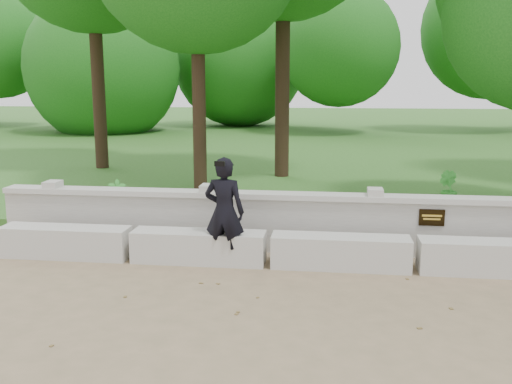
% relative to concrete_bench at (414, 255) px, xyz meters
% --- Properties ---
extents(ground, '(80.00, 80.00, 0.00)m').
position_rel_concrete_bench_xyz_m(ground, '(-0.00, -1.90, -0.22)').
color(ground, '#8E7657').
rests_on(ground, ground).
extents(lawn, '(40.00, 22.00, 0.25)m').
position_rel_concrete_bench_xyz_m(lawn, '(-0.00, 12.10, -0.10)').
color(lawn, '#2E591D').
rests_on(lawn, ground).
extents(concrete_bench, '(11.90, 0.45, 0.45)m').
position_rel_concrete_bench_xyz_m(concrete_bench, '(0.00, 0.00, 0.00)').
color(concrete_bench, beige).
rests_on(concrete_bench, ground).
extents(parapet_wall, '(12.50, 0.35, 0.90)m').
position_rel_concrete_bench_xyz_m(parapet_wall, '(0.00, 0.70, 0.24)').
color(parapet_wall, '#BAB7AF').
rests_on(parapet_wall, ground).
extents(man_main, '(0.59, 0.53, 1.54)m').
position_rel_concrete_bench_xyz_m(man_main, '(-2.60, -0.10, 0.54)').
color(man_main, black).
rests_on(man_main, ground).
extents(shrub_a, '(0.37, 0.31, 0.60)m').
position_rel_concrete_bench_xyz_m(shrub_a, '(-4.87, 1.79, 0.33)').
color(shrub_a, '#358E30').
rests_on(shrub_a, lawn).
extents(shrub_b, '(0.44, 0.47, 0.67)m').
position_rel_concrete_bench_xyz_m(shrub_b, '(1.02, 3.12, 0.36)').
color(shrub_b, '#358E30').
rests_on(shrub_b, lawn).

